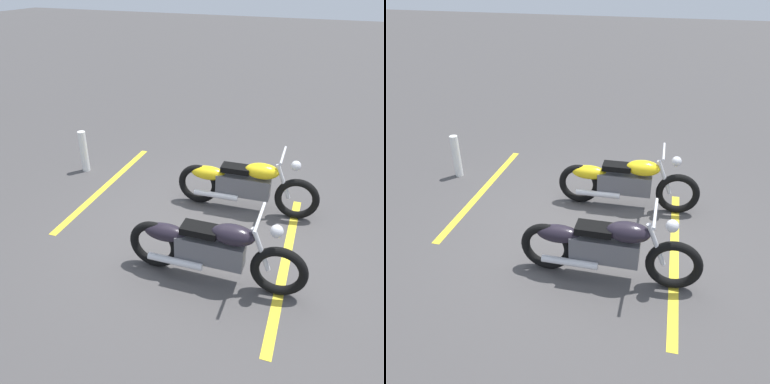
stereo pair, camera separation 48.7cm
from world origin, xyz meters
TOP-DOWN VIEW (x-y plane):
  - ground_plane at (0.00, 0.00)m, footprint 60.00×60.00m
  - motorcycle_bright_foreground at (-0.23, -0.85)m, footprint 2.23×0.62m
  - motorcycle_dark_foreground at (-0.31, 0.87)m, footprint 2.23×0.62m
  - bollard_post at (2.91, -1.06)m, footprint 0.14×0.14m
  - parking_stripe_near at (-1.14, 0.18)m, footprint 0.33×3.20m
  - parking_stripe_mid at (2.21, -0.70)m, footprint 0.33×3.20m

SIDE VIEW (x-z plane):
  - ground_plane at x=0.00m, z-range 0.00..0.00m
  - parking_stripe_near at x=-1.14m, z-range 0.00..0.01m
  - parking_stripe_mid at x=2.21m, z-range 0.00..0.01m
  - bollard_post at x=2.91m, z-range 0.00..0.78m
  - motorcycle_bright_foreground at x=-0.23m, z-range -0.06..0.98m
  - motorcycle_dark_foreground at x=-0.31m, z-range -0.06..0.98m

